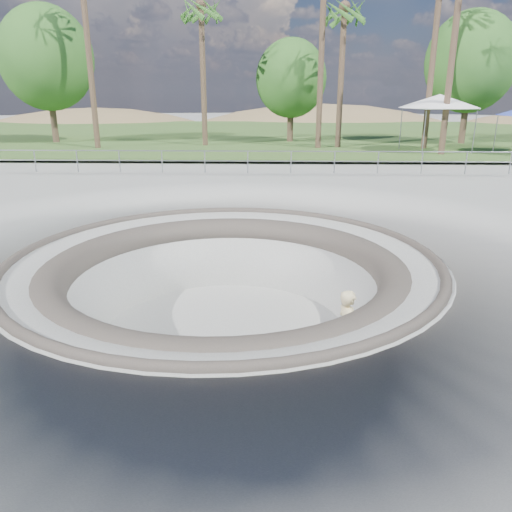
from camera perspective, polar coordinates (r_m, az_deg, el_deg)
name	(u,v)px	position (r m, az deg, el deg)	size (l,w,h in m)	color
ground	(224,258)	(11.93, -3.63, -0.22)	(180.00, 180.00, 0.00)	#AFB0AA
skate_bowl	(226,327)	(12.63, -3.46, -8.11)	(14.00, 14.00, 4.10)	#AFB0AA
grass_strip	(259,134)	(45.42, 0.40, 13.81)	(180.00, 36.00, 0.12)	#3F5C24
distant_hills	(291,174)	(69.33, 4.03, 9.30)	(103.20, 45.00, 28.60)	olive
safety_railing	(248,162)	(23.49, -0.94, 10.74)	(25.00, 0.06, 1.03)	gray
skateboard	(345,370)	(11.00, 10.11, -12.73)	(0.81, 0.23, 0.08)	olive
skater	(347,331)	(10.56, 10.39, -8.44)	(0.66, 0.43, 1.80)	beige
canopy_white	(439,101)	(32.95, 20.21, 16.26)	(6.52, 6.52, 3.35)	gray
palm_b	(201,14)	(35.29, -6.28, 25.82)	(2.60, 2.60, 9.62)	brown
palm_d	(344,16)	(34.30, 10.05, 25.41)	(2.60, 2.60, 9.31)	brown
bushy_tree_left	(46,58)	(39.75, -22.86, 20.10)	(6.46, 5.87, 9.32)	brown
bushy_tree_mid	(291,79)	(37.62, 4.04, 19.57)	(5.00, 4.55, 7.21)	brown
bushy_tree_right	(471,62)	(38.99, 23.38, 19.66)	(6.13, 5.57, 8.84)	brown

